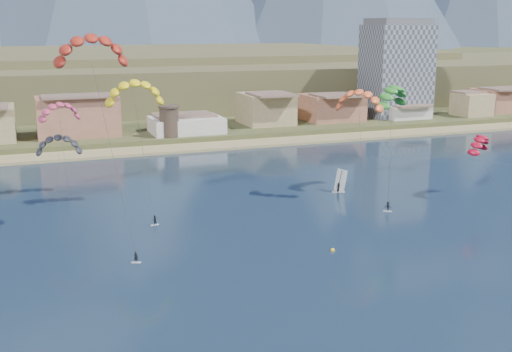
{
  "coord_description": "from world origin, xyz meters",
  "views": [
    {
      "loc": [
        -30.94,
        -51.92,
        31.66
      ],
      "look_at": [
        0.0,
        32.0,
        10.0
      ],
      "focal_mm": 43.67,
      "sensor_mm": 36.0,
      "label": 1
    }
  ],
  "objects_px": {
    "buoy": "(333,250)",
    "kitesurfer_green": "(392,94)",
    "kitesurfer_yellow": "(135,89)",
    "windsurfer": "(339,185)",
    "kitesurfer_red": "(91,45)",
    "watchtower": "(169,121)",
    "apartment_tower": "(396,68)"
  },
  "relations": [
    {
      "from": "buoy",
      "to": "kitesurfer_green",
      "type": "bearing_deg",
      "value": 45.96
    },
    {
      "from": "kitesurfer_yellow",
      "to": "windsurfer",
      "type": "bearing_deg",
      "value": -4.55
    },
    {
      "from": "kitesurfer_red",
      "to": "windsurfer",
      "type": "distance_m",
      "value": 55.32
    },
    {
      "from": "kitesurfer_green",
      "to": "windsurfer",
      "type": "height_order",
      "value": "kitesurfer_green"
    },
    {
      "from": "kitesurfer_red",
      "to": "windsurfer",
      "type": "relative_size",
      "value": 7.22
    },
    {
      "from": "kitesurfer_red",
      "to": "watchtower",
      "type": "bearing_deg",
      "value": 69.85
    },
    {
      "from": "watchtower",
      "to": "buoy",
      "type": "xyz_separation_m",
      "value": [
        3.76,
        -90.23,
        -6.27
      ]
    },
    {
      "from": "apartment_tower",
      "to": "kitesurfer_red",
      "type": "bearing_deg",
      "value": -140.86
    },
    {
      "from": "kitesurfer_red",
      "to": "kitesurfer_yellow",
      "type": "distance_m",
      "value": 18.41
    },
    {
      "from": "watchtower",
      "to": "buoy",
      "type": "relative_size",
      "value": 14.16
    },
    {
      "from": "apartment_tower",
      "to": "watchtower",
      "type": "height_order",
      "value": "apartment_tower"
    },
    {
      "from": "watchtower",
      "to": "kitesurfer_red",
      "type": "height_order",
      "value": "kitesurfer_red"
    },
    {
      "from": "kitesurfer_red",
      "to": "windsurfer",
      "type": "bearing_deg",
      "value": 13.76
    },
    {
      "from": "apartment_tower",
      "to": "kitesurfer_red",
      "type": "height_order",
      "value": "apartment_tower"
    },
    {
      "from": "apartment_tower",
      "to": "watchtower",
      "type": "bearing_deg",
      "value": -170.07
    },
    {
      "from": "windsurfer",
      "to": "apartment_tower",
      "type": "bearing_deg",
      "value": 51.46
    },
    {
      "from": "apartment_tower",
      "to": "kitesurfer_green",
      "type": "xyz_separation_m",
      "value": [
        -50.86,
        -77.99,
        1.25
      ]
    },
    {
      "from": "watchtower",
      "to": "kitesurfer_yellow",
      "type": "xyz_separation_m",
      "value": [
        -18.47,
        -58.41,
        14.73
      ]
    },
    {
      "from": "kitesurfer_yellow",
      "to": "buoy",
      "type": "relative_size",
      "value": 40.12
    },
    {
      "from": "apartment_tower",
      "to": "kitesurfer_red",
      "type": "distance_m",
      "value": 138.07
    },
    {
      "from": "kitesurfer_yellow",
      "to": "kitesurfer_green",
      "type": "relative_size",
      "value": 1.05
    },
    {
      "from": "kitesurfer_green",
      "to": "kitesurfer_yellow",
      "type": "bearing_deg",
      "value": 173.32
    },
    {
      "from": "apartment_tower",
      "to": "kitesurfer_yellow",
      "type": "height_order",
      "value": "apartment_tower"
    },
    {
      "from": "watchtower",
      "to": "kitesurfer_red",
      "type": "xyz_separation_m",
      "value": [
        -26.74,
        -72.88,
        22.56
      ]
    },
    {
      "from": "apartment_tower",
      "to": "buoy",
      "type": "xyz_separation_m",
      "value": [
        -76.24,
        -104.23,
        -17.72
      ]
    },
    {
      "from": "apartment_tower",
      "to": "windsurfer",
      "type": "relative_size",
      "value": 7.18
    },
    {
      "from": "apartment_tower",
      "to": "kitesurfer_yellow",
      "type": "xyz_separation_m",
      "value": [
        -98.47,
        -72.41,
        3.28
      ]
    },
    {
      "from": "apartment_tower",
      "to": "kitesurfer_yellow",
      "type": "distance_m",
      "value": 122.27
    },
    {
      "from": "kitesurfer_green",
      "to": "buoy",
      "type": "relative_size",
      "value": 38.3
    },
    {
      "from": "apartment_tower",
      "to": "buoy",
      "type": "height_order",
      "value": "apartment_tower"
    },
    {
      "from": "windsurfer",
      "to": "watchtower",
      "type": "bearing_deg",
      "value": 107.93
    },
    {
      "from": "kitesurfer_green",
      "to": "buoy",
      "type": "bearing_deg",
      "value": -134.04
    }
  ]
}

